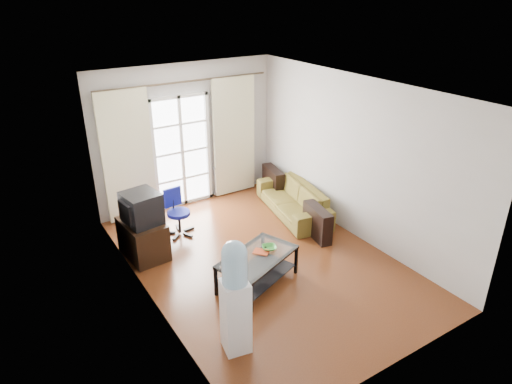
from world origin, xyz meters
TOP-DOWN VIEW (x-y plane):
  - floor at (0.00, 0.00)m, footprint 5.20×5.20m
  - ceiling at (0.00, 0.00)m, footprint 5.20×5.20m
  - wall_back at (0.00, 2.60)m, footprint 3.60×0.02m
  - wall_front at (0.00, -2.60)m, footprint 3.60×0.02m
  - wall_left at (-1.80, 0.00)m, footprint 0.02×5.20m
  - wall_right at (1.80, 0.00)m, footprint 0.02×5.20m
  - french_door at (-0.15, 2.54)m, footprint 1.16×0.06m
  - curtain_rod at (0.00, 2.50)m, footprint 3.30×0.04m
  - curtain_left at (-1.20, 2.48)m, footprint 0.90×0.07m
  - curtain_right at (0.95, 2.48)m, footprint 0.90×0.07m
  - radiator at (0.80, 2.50)m, footprint 0.64×0.12m
  - sofa at (1.39, 1.06)m, footprint 2.18×1.47m
  - coffee_table at (-0.39, -0.47)m, footprint 1.33×1.05m
  - bowl at (-0.15, -0.42)m, footprint 0.35×0.35m
  - book at (-0.36, -0.48)m, footprint 0.38×0.38m
  - remote at (-0.24, -0.35)m, footprint 0.15×0.05m
  - tv_stand at (-1.49, 1.14)m, footprint 0.62×0.87m
  - crt_tv at (-1.49, 1.11)m, footprint 0.60×0.60m
  - task_chair at (-0.74, 1.50)m, footprint 0.61×0.61m
  - water_cooler at (-1.29, -1.41)m, footprint 0.35×0.35m

SIDE VIEW (x-z plane):
  - floor at x=0.00m, z-range 0.00..0.00m
  - task_chair at x=-0.74m, z-range -0.17..0.64m
  - sofa at x=1.39m, z-range 0.00..0.55m
  - tv_stand at x=-1.49m, z-range 0.00..0.60m
  - coffee_table at x=-0.39m, z-range 0.07..0.54m
  - radiator at x=0.80m, z-range 0.01..0.65m
  - remote at x=-0.24m, z-range 0.47..0.49m
  - book at x=-0.36m, z-range 0.47..0.50m
  - bowl at x=-0.15m, z-range 0.47..0.53m
  - water_cooler at x=-1.29m, z-range 0.03..1.50m
  - crt_tv at x=-1.49m, z-range 0.60..1.10m
  - french_door at x=-0.15m, z-range 0.00..2.15m
  - curtain_left at x=-1.20m, z-range 0.02..2.38m
  - curtain_right at x=0.95m, z-range 0.02..2.38m
  - wall_back at x=0.00m, z-range 0.00..2.70m
  - wall_front at x=0.00m, z-range 0.00..2.70m
  - wall_left at x=-1.80m, z-range 0.00..2.70m
  - wall_right at x=1.80m, z-range 0.00..2.70m
  - curtain_rod at x=0.00m, z-range 2.36..2.40m
  - ceiling at x=0.00m, z-range 2.70..2.70m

